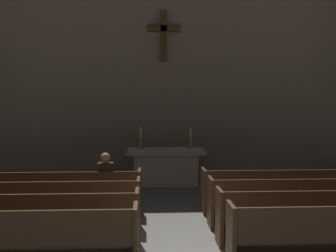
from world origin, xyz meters
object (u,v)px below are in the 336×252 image
Objects in this scene: pew_left_row_2 at (14,220)px; pew_left_row_4 at (44,193)px; pew_right_row_3 at (314,201)px; candlestick_right at (190,142)px; pew_left_row_3 at (31,205)px; lone_worshipper at (106,182)px; altar at (166,166)px; candlestick_left at (141,142)px; pew_right_row_4 at (296,190)px.

pew_left_row_4 is (0.00, 1.90, 0.00)m from pew_left_row_2.
pew_right_row_3 is 4.42m from candlestick_right.
pew_left_row_3 is 3.06× the size of lone_worshipper.
candlestick_left is (-0.70, 0.00, 0.66)m from altar.
pew_left_row_2 is 1.84× the size of altar.
candlestick_right is (-1.97, 2.94, 0.72)m from pew_right_row_4.
pew_right_row_3 is 0.95m from pew_right_row_4.
candlestick_right is (-1.97, 3.89, 0.72)m from pew_right_row_3.
pew_right_row_3 is 5.20m from candlestick_left.
candlestick_left is at bearing 56.15° from pew_left_row_4.
pew_left_row_2 is 1.00× the size of pew_left_row_3.
pew_left_row_2 is 6.75× the size of candlestick_left.
lone_worshipper is at bearing 166.28° from pew_right_row_3.
pew_left_row_3 is 0.95m from pew_left_row_4.
lone_worshipper reaches higher than pew_left_row_3.
lone_worshipper is at bearing -103.25° from candlestick_left.
pew_left_row_3 is 1.00× the size of pew_left_row_4.
pew_right_row_4 is 1.84× the size of altar.
pew_left_row_3 is 1.84× the size of altar.
candlestick_right is at bearing 54.31° from lone_worshipper.
pew_left_row_3 is at bearing -130.92° from candlestick_right.
candlestick_right reaches higher than pew_right_row_4.
pew_left_row_3 is 1.00× the size of pew_right_row_4.
pew_right_row_3 is at bearing -49.08° from candlestick_left.
pew_right_row_4 is at bearing 90.00° from pew_right_row_3.
pew_left_row_3 is at bearing -169.91° from pew_right_row_4.
pew_right_row_3 is 3.06× the size of lone_worshipper.
pew_left_row_2 is at bearing -169.91° from pew_right_row_3.
pew_right_row_4 is 3.06× the size of lone_worshipper.
pew_left_row_3 and pew_right_row_3 have the same top height.
candlestick_left is (-3.37, 2.94, 0.72)m from pew_right_row_4.
pew_left_row_2 is 5.27m from candlestick_left.
pew_right_row_4 is 6.75× the size of candlestick_left.
candlestick_left reaches higher than pew_left_row_3.
pew_left_row_2 is 1.90m from pew_left_row_4.
pew_left_row_3 is 6.75× the size of candlestick_right.
pew_left_row_4 is at bearing -123.85° from candlestick_left.
pew_left_row_3 is at bearing -116.88° from candlestick_left.
pew_left_row_3 and pew_left_row_4 have the same top height.
pew_left_row_4 is 3.06× the size of lone_worshipper.
pew_right_row_3 is 6.75× the size of candlestick_left.
pew_left_row_2 is 3.06× the size of lone_worshipper.
pew_left_row_2 is 1.00× the size of pew_right_row_4.
candlestick_right reaches higher than pew_left_row_4.
pew_left_row_3 is at bearing -90.00° from pew_left_row_4.
pew_left_row_2 is at bearing -112.16° from candlestick_left.
candlestick_left is at bearing 180.00° from candlestick_right.
altar is 1.67× the size of lone_worshipper.
pew_right_row_4 is at bearing -56.15° from candlestick_right.
pew_left_row_4 is 1.31m from lone_worshipper.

